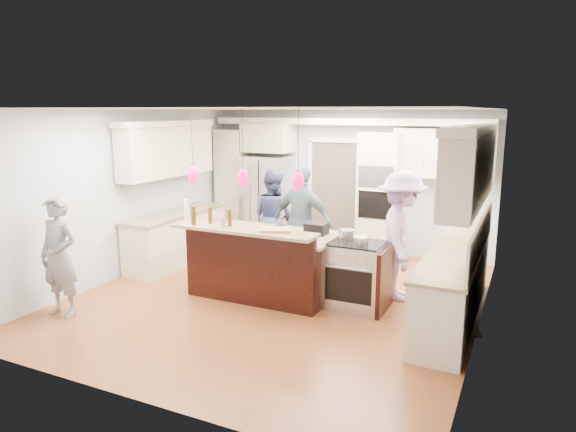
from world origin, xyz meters
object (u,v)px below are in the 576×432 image
Objects in this scene: kitchen_island at (265,262)px; island_range at (358,275)px; refrigerator at (267,201)px; person_far_left at (273,217)px; person_bar_end at (59,257)px.

kitchen_island is 1.41m from island_range.
refrigerator is 1.09× the size of person_far_left.
refrigerator reaches higher than person_far_left.
person_far_left is (0.67, -1.04, -0.07)m from refrigerator.
refrigerator is 3.71m from island_range.
island_range is at bearing 3.07° from kitchen_island.
island_range is at bearing 28.63° from person_bar_end.
island_range is 2.54m from person_far_left.
kitchen_island is 2.28× the size of island_range.
kitchen_island is at bearing 41.59° from person_bar_end.
island_range is 0.57× the size of person_bar_end.
island_range is 0.56× the size of person_far_left.
person_bar_end is 0.97× the size of person_far_left.
person_bar_end is at bearing 85.10° from person_far_left.
refrigerator is at bearing 79.72° from person_bar_end.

